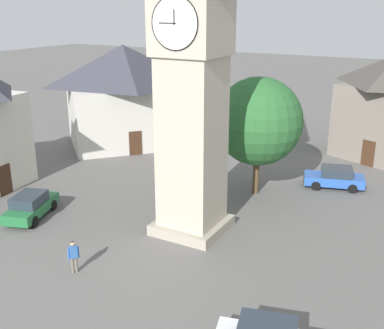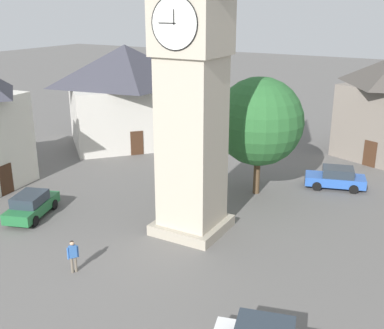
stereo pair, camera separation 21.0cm
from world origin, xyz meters
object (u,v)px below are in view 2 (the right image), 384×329
clock_tower (192,38)px  tree (259,122)px  pedestrian (73,254)px  car_blue_kerb (32,205)px  building_corner_back (126,94)px  car_red_corner (336,178)px

clock_tower → tree: size_ratio=2.32×
clock_tower → pedestrian: clock_tower is taller
tree → pedestrian: bearing=74.8°
car_blue_kerb → building_corner_back: size_ratio=0.34×
car_blue_kerb → tree: 15.36m
car_blue_kerb → tree: bearing=-135.3°
clock_tower → car_red_corner: 15.71m
car_blue_kerb → building_corner_back: 17.29m
pedestrian → building_corner_back: 23.09m
tree → clock_tower: bearing=81.6°
car_red_corner → car_blue_kerb: bearing=43.0°
clock_tower → car_red_corner: size_ratio=4.18×
car_red_corner → pedestrian: (8.31, 17.55, 0.25)m
clock_tower → car_blue_kerb: size_ratio=4.16×
car_red_corner → pedestrian: bearing=64.7°
car_red_corner → building_corner_back: size_ratio=0.34×
tree → building_corner_back: 16.32m
pedestrian → building_corner_back: (11.47, -19.71, 3.60)m
car_blue_kerb → tree: tree is taller
car_red_corner → tree: tree is taller
clock_tower → building_corner_back: 20.15m
car_blue_kerb → car_red_corner: size_ratio=1.00×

